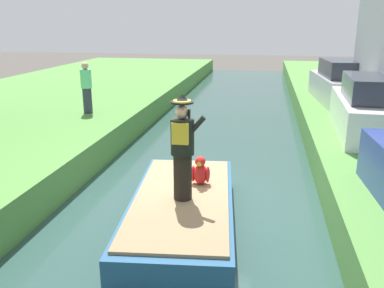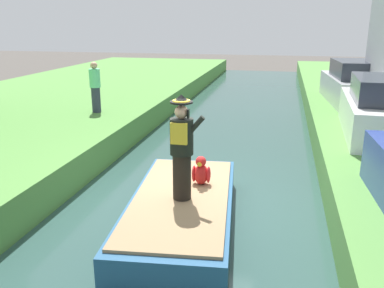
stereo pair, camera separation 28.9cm
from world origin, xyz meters
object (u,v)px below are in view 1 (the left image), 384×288
Objects in this scene: parrot_plush at (200,172)px; parked_car_white at (372,109)px; parked_car_silver at (343,84)px; person_bystander at (87,88)px; person_pirate at (183,148)px; boat at (182,211)px.

parked_car_white is at bearing 44.71° from parrot_plush.
parrot_plush is 9.26m from parked_car_silver.
parrot_plush is at bearing -47.82° from person_bystander.
person_pirate is at bearing -52.98° from person_bystander.
boat is 2.36× the size of person_pirate.
person_pirate is 3.25× the size of parrot_plush.
boat is 1.24m from person_pirate.
parrot_plush is (0.24, 0.60, 0.55)m from boat.
boat is 0.85m from parrot_plush.
person_pirate is 0.45× the size of parked_car_silver.
boat is 9.95m from parked_car_silver.
parked_car_silver is at bearing 65.20° from boat.
parked_car_silver is (3.91, 8.37, 0.56)m from parrot_plush.
person_bystander is (-4.16, 5.45, 1.30)m from boat.
person_pirate is 9.97m from parked_car_silver.
parked_car_white reaches higher than parrot_plush.
parrot_plush is 0.14× the size of parked_car_white.
person_bystander is (-8.30, 0.98, 0.18)m from parked_car_white.
parrot_plush reaches higher than boat.
person_bystander is at bearing 132.18° from parrot_plush.
parked_car_silver reaches higher than boat.
person_pirate is at bearing -69.56° from boat.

